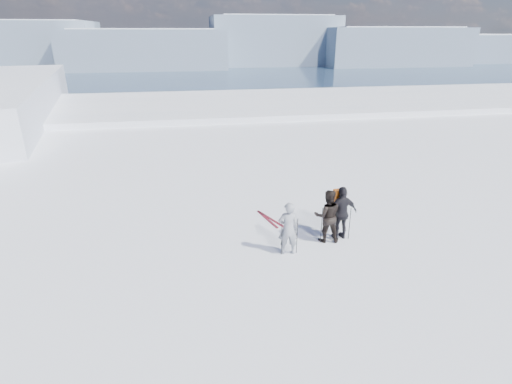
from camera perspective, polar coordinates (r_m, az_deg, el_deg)
The scene contains 8 objects.
lake_basin at distance 41.88m, azimuth -3.54°, elevation 3.32°, with size 820.00×820.00×71.62m.
far_mountain_range at distance 465.67m, azimuth -6.17°, elevation 20.21°, with size 770.00×110.00×53.00m.
skier_grey at distance 13.13m, azimuth 4.61°, elevation -5.22°, with size 0.67×0.44×1.85m, color gray.
skier_dark at distance 14.09m, azimuth 10.14°, elevation -3.37°, with size 0.93×0.73×1.92m, color black.
skier_pack at distance 14.33m, azimuth 12.14°, elevation -2.97°, with size 1.15×0.48×1.97m, color black.
backpack at distance 14.06m, azimuth 12.05°, elevation 2.08°, with size 0.42×0.24×0.54m, color #BB5211.
ski_poles at distance 13.92m, azimuth 9.15°, elevation -5.19°, with size 2.64×0.75×1.32m.
skis_loose at distance 15.81m, azimuth 1.87°, elevation -3.87°, with size 0.80×1.66×0.03m.
Camera 1 is at (-4.31, -9.43, 6.93)m, focal length 28.00 mm.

